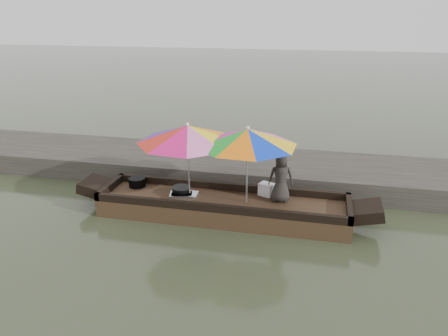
% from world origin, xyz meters
% --- Properties ---
extents(water, '(80.00, 80.00, 0.00)m').
position_xyz_m(water, '(0.00, 0.00, 0.00)').
color(water, '#374526').
rests_on(water, ground).
extents(dock, '(22.00, 2.20, 0.50)m').
position_xyz_m(dock, '(0.00, 2.20, 0.25)').
color(dock, '#2D2B26').
rests_on(dock, ground).
extents(boat_hull, '(4.98, 1.20, 0.35)m').
position_xyz_m(boat_hull, '(0.00, 0.00, 0.17)').
color(boat_hull, '#322214').
rests_on(boat_hull, water).
extents(cooking_pot, '(0.35, 0.35, 0.19)m').
position_xyz_m(cooking_pot, '(-1.97, 0.31, 0.44)').
color(cooking_pot, black).
rests_on(cooking_pot, boat_hull).
extents(tray_crayfish, '(0.54, 0.43, 0.09)m').
position_xyz_m(tray_crayfish, '(-0.84, -0.05, 0.39)').
color(tray_crayfish, silver).
rests_on(tray_crayfish, boat_hull).
extents(tray_scallop, '(0.49, 0.35, 0.06)m').
position_xyz_m(tray_scallop, '(-0.78, 0.04, 0.38)').
color(tray_scallop, silver).
rests_on(tray_scallop, boat_hull).
extents(charcoal_grill, '(0.37, 0.37, 0.17)m').
position_xyz_m(charcoal_grill, '(-0.88, 0.04, 0.44)').
color(charcoal_grill, black).
rests_on(charcoal_grill, boat_hull).
extents(supply_bag, '(0.34, 0.31, 0.26)m').
position_xyz_m(supply_bag, '(0.81, 0.44, 0.48)').
color(supply_bag, silver).
rests_on(supply_bag, boat_hull).
extents(vendor, '(0.54, 0.39, 1.01)m').
position_xyz_m(vendor, '(1.12, 0.21, 0.85)').
color(vendor, '#2A2622').
rests_on(vendor, boat_hull).
extents(umbrella_bow, '(2.48, 2.48, 1.55)m').
position_xyz_m(umbrella_bow, '(-0.69, 0.00, 1.12)').
color(umbrella_bow, orange).
rests_on(umbrella_bow, boat_hull).
extents(umbrella_stern, '(2.43, 2.43, 1.55)m').
position_xyz_m(umbrella_stern, '(0.48, 0.00, 1.12)').
color(umbrella_stern, pink).
rests_on(umbrella_stern, boat_hull).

